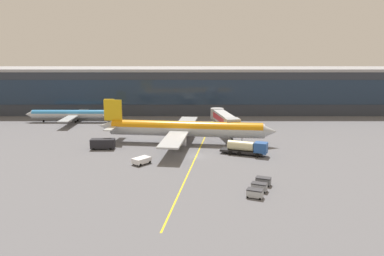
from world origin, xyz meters
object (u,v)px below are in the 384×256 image
(baggage_cart_1, at_px, (260,187))
(baggage_cart_2, at_px, (264,181))
(baggage_cart_0, at_px, (256,193))
(fuel_tanker, at_px, (248,148))
(lavatory_truck, at_px, (103,143))
(main_airliner, at_px, (186,129))
(pushback_tug, at_px, (142,160))
(commuter_jet_far, at_px, (73,114))

(baggage_cart_1, bearing_deg, baggage_cart_2, 67.48)
(baggage_cart_1, bearing_deg, baggage_cart_0, -112.52)
(fuel_tanker, xyz_separation_m, lavatory_truck, (-34.54, 5.33, -0.32))
(fuel_tanker, height_order, baggage_cart_2, fuel_tanker)
(fuel_tanker, bearing_deg, baggage_cart_1, -92.52)
(main_airliner, bearing_deg, baggage_cart_2, -64.61)
(fuel_tanker, bearing_deg, lavatory_truck, 171.23)
(fuel_tanker, relative_size, pushback_tug, 2.50)
(pushback_tug, distance_m, commuter_jet_far, 54.94)
(main_airliner, relative_size, baggage_cart_1, 15.28)
(baggage_cart_2, bearing_deg, pushback_tug, 151.51)
(main_airliner, height_order, baggage_cart_2, main_airliner)
(baggage_cart_1, bearing_deg, main_airliner, 111.65)
(main_airliner, xyz_separation_m, baggage_cart_0, (12.18, -36.74, -3.09))
(fuel_tanker, distance_m, baggage_cart_1, 22.91)
(fuel_tanker, relative_size, baggage_cart_2, 3.61)
(pushback_tug, xyz_separation_m, baggage_cart_0, (21.21, -18.75, -0.07))
(baggage_cart_0, height_order, commuter_jet_far, commuter_jet_far)
(fuel_tanker, distance_m, lavatory_truck, 34.95)
(fuel_tanker, relative_size, baggage_cart_1, 3.61)
(main_airliner, relative_size, pushback_tug, 10.58)
(fuel_tanker, relative_size, baggage_cart_0, 3.61)
(baggage_cart_2, relative_size, commuter_jet_far, 0.10)
(fuel_tanker, height_order, commuter_jet_far, commuter_jet_far)
(main_airliner, distance_m, baggage_cart_2, 34.26)
(lavatory_truck, height_order, pushback_tug, lavatory_truck)
(baggage_cart_2, bearing_deg, baggage_cart_1, -112.52)
(pushback_tug, bearing_deg, lavatory_truck, 131.84)
(baggage_cart_2, xyz_separation_m, commuter_jet_far, (-52.41, 59.61, 1.93))
(commuter_jet_far, bearing_deg, main_airliner, -37.31)
(baggage_cart_0, bearing_deg, pushback_tug, 138.52)
(lavatory_truck, distance_m, pushback_tug, 16.66)
(lavatory_truck, xyz_separation_m, baggage_cart_0, (32.31, -31.15, -0.64))
(lavatory_truck, bearing_deg, baggage_cart_1, -40.06)
(main_airliner, distance_m, baggage_cart_1, 36.47)
(baggage_cart_0, height_order, baggage_cart_1, same)
(main_airliner, bearing_deg, baggage_cart_1, -68.35)
(main_airliner, height_order, commuter_jet_far, main_airliner)
(baggage_cart_0, bearing_deg, baggage_cart_1, 67.48)
(baggage_cart_0, xyz_separation_m, baggage_cart_1, (1.23, 2.96, 0.00))
(main_airliner, distance_m, baggage_cart_0, 38.83)
(baggage_cart_0, bearing_deg, lavatory_truck, 136.04)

